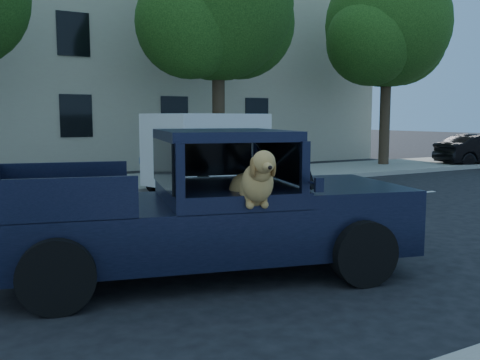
% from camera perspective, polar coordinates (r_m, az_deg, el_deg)
% --- Properties ---
extents(ground, '(120.00, 120.00, 0.00)m').
position_cam_1_polar(ground, '(8.33, -1.77, -8.32)').
color(ground, black).
rests_on(ground, ground).
extents(far_sidewalk, '(60.00, 4.00, 0.15)m').
position_cam_1_polar(far_sidewalk, '(16.85, -16.82, -0.65)').
color(far_sidewalk, gray).
rests_on(far_sidewalk, ground).
extents(lane_stripes, '(21.60, 0.14, 0.01)m').
position_cam_1_polar(lane_stripes, '(12.18, -1.10, -3.45)').
color(lane_stripes, silver).
rests_on(lane_stripes, ground).
extents(street_tree_mid, '(6.00, 5.20, 8.60)m').
position_cam_1_polar(street_tree_mid, '(19.23, -2.29, 17.39)').
color(street_tree_mid, '#332619').
rests_on(street_tree_mid, ground).
extents(street_tree_right, '(6.00, 5.20, 8.60)m').
position_cam_1_polar(street_tree_right, '(23.99, 15.48, 15.04)').
color(street_tree_right, '#332619').
rests_on(street_tree_right, ground).
extents(building_main, '(26.00, 6.00, 9.00)m').
position_cam_1_polar(building_main, '(24.65, -14.27, 12.00)').
color(building_main, '#B9B399').
rests_on(building_main, ground).
extents(pickup_truck, '(5.92, 3.54, 1.99)m').
position_cam_1_polar(pickup_truck, '(7.38, -4.56, -4.95)').
color(pickup_truck, black).
rests_on(pickup_truck, ground).
extents(mail_truck, '(4.46, 3.00, 2.25)m').
position_cam_1_polar(mail_truck, '(15.32, -2.65, 2.33)').
color(mail_truck, silver).
rests_on(mail_truck, ground).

